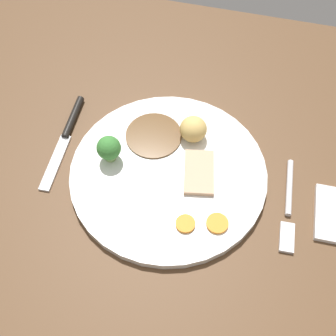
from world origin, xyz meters
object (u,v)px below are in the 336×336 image
at_px(meat_slice_main, 199,172).
at_px(carrot_coin_back, 185,224).
at_px(dinner_plate, 168,174).
at_px(broccoli_floret, 109,148).
at_px(roast_potato_left, 193,129).
at_px(carrot_coin_front, 217,223).
at_px(fork, 288,207).
at_px(knife, 67,133).

xyz_separation_m(meat_slice_main, carrot_coin_back, (0.00, 0.09, -0.00)).
bearing_deg(dinner_plate, broccoli_floret, -1.46).
xyz_separation_m(roast_potato_left, broccoli_floret, (0.11, 0.07, 0.01)).
distance_m(dinner_plate, broccoli_floret, 0.10).
height_order(carrot_coin_front, fork, carrot_coin_front).
bearing_deg(knife, carrot_coin_front, 65.79).
bearing_deg(knife, roast_potato_left, 97.11).
relative_size(roast_potato_left, carrot_coin_front, 1.37).
height_order(dinner_plate, knife, dinner_plate).
bearing_deg(fork, broccoli_floret, -95.61).
xyz_separation_m(dinner_plate, broccoli_floret, (0.09, -0.00, 0.03)).
relative_size(roast_potato_left, carrot_coin_back, 1.52).
distance_m(roast_potato_left, fork, 0.18).
distance_m(fork, knife, 0.37).
bearing_deg(carrot_coin_back, carrot_coin_front, -165.01).
bearing_deg(broccoli_floret, fork, 177.42).
xyz_separation_m(roast_potato_left, fork, (-0.16, 0.08, -0.03)).
height_order(carrot_coin_back, knife, carrot_coin_back).
xyz_separation_m(dinner_plate, meat_slice_main, (-0.05, -0.01, 0.01)).
bearing_deg(carrot_coin_front, carrot_coin_back, 14.99).
bearing_deg(roast_potato_left, meat_slice_main, 110.11).
distance_m(roast_potato_left, knife, 0.21).
xyz_separation_m(carrot_coin_front, fork, (-0.10, -0.06, -0.01)).
relative_size(carrot_coin_front, fork, 0.20).
distance_m(meat_slice_main, carrot_coin_front, 0.09).
distance_m(carrot_coin_front, broccoli_floret, 0.19).
relative_size(meat_slice_main, broccoli_floret, 1.66).
bearing_deg(meat_slice_main, knife, -7.48).
xyz_separation_m(meat_slice_main, broccoli_floret, (0.14, 0.01, 0.02)).
bearing_deg(carrot_coin_front, broccoli_floret, -21.24).
bearing_deg(dinner_plate, knife, -11.75).
xyz_separation_m(roast_potato_left, carrot_coin_back, (-0.02, 0.15, -0.02)).
height_order(meat_slice_main, roast_potato_left, roast_potato_left).
distance_m(carrot_coin_back, broccoli_floret, 0.16).
distance_m(carrot_coin_back, knife, 0.25).
distance_m(dinner_plate, roast_potato_left, 0.08).
relative_size(dinner_plate, knife, 1.62).
height_order(roast_potato_left, carrot_coin_back, roast_potato_left).
bearing_deg(knife, meat_slice_main, 79.68).
bearing_deg(broccoli_floret, meat_slice_main, -177.72).
bearing_deg(broccoli_floret, dinner_plate, 178.54).
bearing_deg(carrot_coin_back, meat_slice_main, -90.75).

